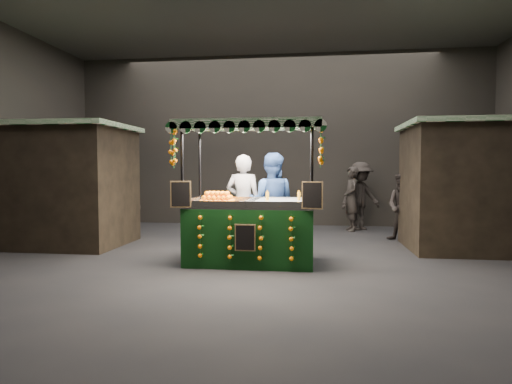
# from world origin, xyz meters

# --- Properties ---
(ground) EXTENTS (12.00, 12.00, 0.00)m
(ground) POSITION_xyz_m (0.00, 0.00, 0.00)
(ground) COLOR black
(ground) RESTS_ON ground
(market_hall) EXTENTS (12.10, 10.10, 5.05)m
(market_hall) POSITION_xyz_m (0.00, 0.00, 3.38)
(market_hall) COLOR black
(market_hall) RESTS_ON ground
(neighbour_stall_left) EXTENTS (3.00, 2.20, 2.60)m
(neighbour_stall_left) POSITION_xyz_m (-4.40, 1.00, 1.31)
(neighbour_stall_left) COLOR black
(neighbour_stall_left) RESTS_ON ground
(neighbour_stall_right) EXTENTS (3.00, 2.20, 2.60)m
(neighbour_stall_right) POSITION_xyz_m (4.40, 1.50, 1.31)
(neighbour_stall_right) COLOR black
(neighbour_stall_right) RESTS_ON ground
(juice_stall) EXTENTS (2.53, 1.49, 2.45)m
(juice_stall) POSITION_xyz_m (-0.01, -0.33, 0.76)
(juice_stall) COLOR black
(juice_stall) RESTS_ON ground
(vendor_grey) EXTENTS (0.74, 0.52, 1.94)m
(vendor_grey) POSITION_xyz_m (-0.32, 0.75, 0.97)
(vendor_grey) COLOR gray
(vendor_grey) RESTS_ON ground
(vendor_blue) EXTENTS (0.98, 0.77, 1.96)m
(vendor_blue) POSITION_xyz_m (0.24, 0.73, 0.98)
(vendor_blue) COLOR #2A4888
(vendor_blue) RESTS_ON ground
(shopper_0) EXTENTS (0.64, 0.50, 1.54)m
(shopper_0) POSITION_xyz_m (-4.11, 3.21, 0.77)
(shopper_0) COLOR black
(shopper_0) RESTS_ON ground
(shopper_1) EXTENTS (0.96, 0.90, 1.57)m
(shopper_1) POSITION_xyz_m (3.10, 2.42, 0.79)
(shopper_1) COLOR #292321
(shopper_1) RESTS_ON ground
(shopper_2) EXTENTS (1.13, 1.00, 1.83)m
(shopper_2) POSITION_xyz_m (0.01, 3.51, 0.92)
(shopper_2) COLOR #282221
(shopper_2) RESTS_ON ground
(shopper_3) EXTENTS (1.37, 1.19, 1.84)m
(shopper_3) POSITION_xyz_m (2.32, 4.23, 0.92)
(shopper_3) COLOR #282321
(shopper_3) RESTS_ON ground
(shopper_4) EXTENTS (0.96, 0.67, 1.88)m
(shopper_4) POSITION_xyz_m (-3.94, 3.09, 0.94)
(shopper_4) COLOR black
(shopper_4) RESTS_ON ground
(shopper_5) EXTENTS (0.97, 1.89, 1.95)m
(shopper_5) POSITION_xyz_m (4.50, 3.38, 0.97)
(shopper_5) COLOR #2A2522
(shopper_5) RESTS_ON ground
(shopper_6) EXTENTS (0.52, 0.69, 1.71)m
(shopper_6) POSITION_xyz_m (2.06, 3.96, 0.86)
(shopper_6) COLOR #2B2622
(shopper_6) RESTS_ON ground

